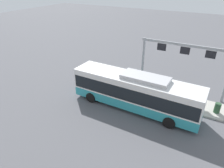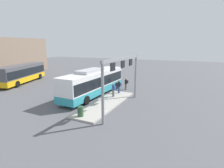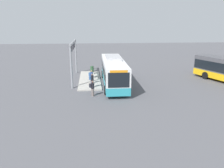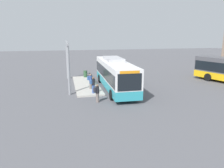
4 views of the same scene
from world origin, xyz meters
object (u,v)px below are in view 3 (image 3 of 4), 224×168
Objects in this scene: bus_main at (114,70)px; person_waiting_mid at (91,77)px; person_waiting_near at (92,80)px; person_boarding at (92,88)px; trash_bin at (92,69)px.

bus_main reaches higher than person_waiting_mid.
bus_main is 3.33m from person_waiting_near.
person_waiting_mid is at bearing -91.06° from bus_main.
person_boarding is 4.48m from person_waiting_mid.
trash_bin is (-11.15, 0.05, -0.28)m from person_boarding.
bus_main is 7.00× the size of person_waiting_mid.
trash_bin is (-6.68, 0.12, -0.44)m from person_waiting_mid.
person_boarding is 1.00× the size of person_waiting_mid.
trash_bin is at bearing 69.34° from person_boarding.
trash_bin is (-8.54, 0.06, -0.44)m from person_waiting_near.
bus_main is 2.87m from person_waiting_mid.
person_waiting_near reaches higher than trash_bin.
person_waiting_near is (-2.60, -0.02, 0.16)m from person_boarding.
person_boarding is at bearing -67.64° from person_waiting_mid.
person_waiting_mid is at bearing 70.45° from person_boarding.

